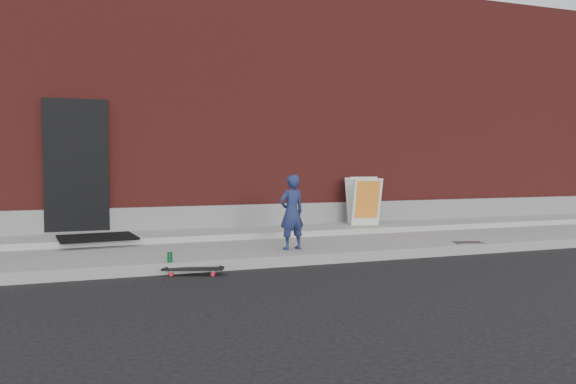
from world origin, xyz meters
name	(u,v)px	position (x,y,z in m)	size (l,w,h in m)	color
ground	(276,268)	(0.00, 0.00, 0.00)	(80.00, 80.00, 0.00)	black
sidewalk	(247,247)	(0.00, 1.50, 0.07)	(20.00, 3.00, 0.15)	gray
apron	(233,233)	(0.00, 2.40, 0.20)	(20.00, 1.20, 0.10)	#979691
building	(188,121)	(0.00, 6.99, 2.50)	(20.00, 8.10, 5.00)	#5C1D19
child	(292,212)	(0.43, 0.54, 0.71)	(0.41, 0.27, 1.12)	#1B254E
skateboard	(193,269)	(-1.17, -0.12, 0.07)	(0.79, 0.44, 0.09)	red
pizza_sign	(364,201)	(2.58, 2.40, 0.71)	(0.64, 0.72, 0.92)	silver
soda_can	(170,257)	(-1.44, 0.05, 0.22)	(0.07, 0.07, 0.13)	#1C8E42
doormat	(97,237)	(-2.30, 2.03, 0.27)	(1.15, 0.93, 0.03)	black
utility_plate	(469,243)	(3.34, 0.20, 0.16)	(0.44, 0.28, 0.01)	#4E4E53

